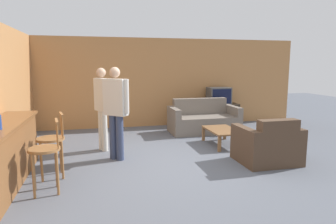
{
  "coord_description": "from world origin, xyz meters",
  "views": [
    {
      "loc": [
        -1.51,
        -5.07,
        1.81
      ],
      "look_at": [
        -0.08,
        0.9,
        0.85
      ],
      "focal_mm": 32.0,
      "sensor_mm": 36.0,
      "label": 1
    }
  ],
  "objects_px": {
    "bar_chair_near": "(45,153)",
    "couch_far": "(203,120)",
    "tv": "(219,96)",
    "coffee_table": "(222,131)",
    "person_by_window": "(102,104)",
    "bar_chair_mid": "(52,143)",
    "armchair_near": "(268,146)",
    "person_by_counter": "(116,108)",
    "tv_unit": "(218,114)"
  },
  "relations": [
    {
      "from": "armchair_near",
      "to": "coffee_table",
      "type": "relative_size",
      "value": 1.0
    },
    {
      "from": "bar_chair_mid",
      "to": "tv",
      "type": "xyz_separation_m",
      "value": [
        4.35,
        3.44,
        0.32
      ]
    },
    {
      "from": "person_by_window",
      "to": "tv_unit",
      "type": "bearing_deg",
      "value": 30.24
    },
    {
      "from": "tv",
      "to": "person_by_window",
      "type": "xyz_separation_m",
      "value": [
        -3.51,
        -2.04,
        0.11
      ]
    },
    {
      "from": "bar_chair_mid",
      "to": "tv",
      "type": "distance_m",
      "value": 5.56
    },
    {
      "from": "tv",
      "to": "bar_chair_near",
      "type": "bearing_deg",
      "value": -136.98
    },
    {
      "from": "person_by_counter",
      "to": "tv_unit",
      "type": "bearing_deg",
      "value": 40.01
    },
    {
      "from": "bar_chair_near",
      "to": "bar_chair_mid",
      "type": "xyz_separation_m",
      "value": [
        -0.0,
        0.61,
        0.0
      ]
    },
    {
      "from": "tv_unit",
      "to": "tv",
      "type": "xyz_separation_m",
      "value": [
        0.0,
        -0.0,
        0.58
      ]
    },
    {
      "from": "couch_far",
      "to": "person_by_window",
      "type": "distance_m",
      "value": 3.06
    },
    {
      "from": "armchair_near",
      "to": "person_by_counter",
      "type": "height_order",
      "value": "person_by_counter"
    },
    {
      "from": "person_by_counter",
      "to": "tv",
      "type": "bearing_deg",
      "value": 39.98
    },
    {
      "from": "bar_chair_mid",
      "to": "coffee_table",
      "type": "xyz_separation_m",
      "value": [
        3.5,
        1.21,
        -0.26
      ]
    },
    {
      "from": "armchair_near",
      "to": "tv",
      "type": "distance_m",
      "value": 3.69
    },
    {
      "from": "bar_chair_near",
      "to": "tv",
      "type": "distance_m",
      "value": 5.96
    },
    {
      "from": "bar_chair_mid",
      "to": "person_by_window",
      "type": "xyz_separation_m",
      "value": [
        0.84,
        1.4,
        0.43
      ]
    },
    {
      "from": "bar_chair_mid",
      "to": "person_by_counter",
      "type": "distance_m",
      "value": 1.36
    },
    {
      "from": "tv",
      "to": "armchair_near",
      "type": "bearing_deg",
      "value": -98.47
    },
    {
      "from": "bar_chair_near",
      "to": "tv_unit",
      "type": "bearing_deg",
      "value": 43.04
    },
    {
      "from": "coffee_table",
      "to": "tv",
      "type": "bearing_deg",
      "value": 69.3
    },
    {
      "from": "bar_chair_mid",
      "to": "armchair_near",
      "type": "relative_size",
      "value": 1.0
    },
    {
      "from": "couch_far",
      "to": "armchair_near",
      "type": "xyz_separation_m",
      "value": [
        0.25,
        -2.79,
        0.0
      ]
    },
    {
      "from": "bar_chair_near",
      "to": "person_by_window",
      "type": "distance_m",
      "value": 2.23
    },
    {
      "from": "armchair_near",
      "to": "tv_unit",
      "type": "xyz_separation_m",
      "value": [
        0.54,
        3.61,
        0.0
      ]
    },
    {
      "from": "bar_chair_near",
      "to": "tv",
      "type": "xyz_separation_m",
      "value": [
        4.35,
        4.06,
        0.32
      ]
    },
    {
      "from": "couch_far",
      "to": "tv_unit",
      "type": "height_order",
      "value": "couch_far"
    },
    {
      "from": "bar_chair_mid",
      "to": "person_by_window",
      "type": "height_order",
      "value": "person_by_window"
    },
    {
      "from": "bar_chair_near",
      "to": "person_by_window",
      "type": "relative_size",
      "value": 0.6
    },
    {
      "from": "bar_chair_near",
      "to": "person_by_counter",
      "type": "bearing_deg",
      "value": 50.66
    },
    {
      "from": "coffee_table",
      "to": "tv_unit",
      "type": "bearing_deg",
      "value": 69.32
    },
    {
      "from": "bar_chair_near",
      "to": "tv",
      "type": "height_order",
      "value": "tv"
    },
    {
      "from": "coffee_table",
      "to": "person_by_window",
      "type": "bearing_deg",
      "value": 175.85
    },
    {
      "from": "coffee_table",
      "to": "person_by_window",
      "type": "distance_m",
      "value": 2.76
    },
    {
      "from": "person_by_window",
      "to": "bar_chair_mid",
      "type": "bearing_deg",
      "value": -120.92
    },
    {
      "from": "bar_chair_near",
      "to": "bar_chair_mid",
      "type": "bearing_deg",
      "value": 90.01
    },
    {
      "from": "armchair_near",
      "to": "person_by_counter",
      "type": "relative_size",
      "value": 0.59
    },
    {
      "from": "tv",
      "to": "coffee_table",
      "type": "bearing_deg",
      "value": -110.7
    },
    {
      "from": "bar_chair_mid",
      "to": "tv",
      "type": "height_order",
      "value": "tv"
    },
    {
      "from": "person_by_counter",
      "to": "bar_chair_near",
      "type": "bearing_deg",
      "value": -129.34
    },
    {
      "from": "tv",
      "to": "person_by_window",
      "type": "relative_size",
      "value": 0.38
    },
    {
      "from": "bar_chair_near",
      "to": "armchair_near",
      "type": "distance_m",
      "value": 3.85
    },
    {
      "from": "couch_far",
      "to": "tv_unit",
      "type": "bearing_deg",
      "value": 46.06
    },
    {
      "from": "bar_chair_mid",
      "to": "armchair_near",
      "type": "distance_m",
      "value": 3.82
    },
    {
      "from": "armchair_near",
      "to": "person_by_counter",
      "type": "xyz_separation_m",
      "value": [
        -2.73,
        0.86,
        0.69
      ]
    },
    {
      "from": "tv_unit",
      "to": "coffee_table",
      "type": "bearing_deg",
      "value": -110.68
    },
    {
      "from": "armchair_near",
      "to": "tv",
      "type": "relative_size",
      "value": 1.59
    },
    {
      "from": "bar_chair_near",
      "to": "couch_far",
      "type": "xyz_separation_m",
      "value": [
        3.56,
        3.24,
        -0.26
      ]
    },
    {
      "from": "tv_unit",
      "to": "person_by_window",
      "type": "xyz_separation_m",
      "value": [
        -3.51,
        -2.04,
        0.69
      ]
    },
    {
      "from": "tv_unit",
      "to": "person_by_counter",
      "type": "height_order",
      "value": "person_by_counter"
    },
    {
      "from": "armchair_near",
      "to": "coffee_table",
      "type": "distance_m",
      "value": 1.4
    }
  ]
}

